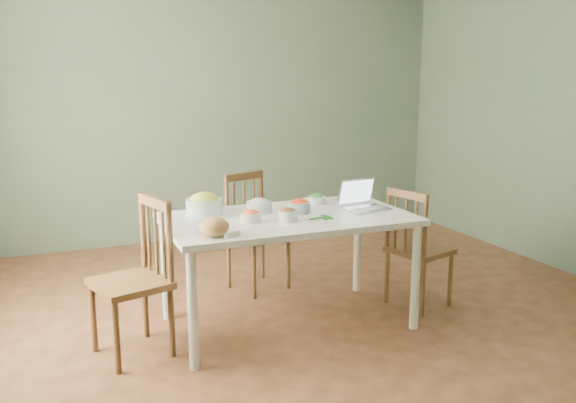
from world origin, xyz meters
name	(u,v)px	position (x,y,z in m)	size (l,w,h in m)	color
floor	(318,320)	(0.00, 0.00, 0.00)	(5.00, 5.00, 0.00)	#442613
wall_back	(218,111)	(0.00, 2.50, 1.35)	(5.00, 0.00, 2.70)	#5C6B58
dining_table	(288,271)	(-0.22, 0.03, 0.39)	(1.66, 0.93, 0.78)	white
chair_far	(258,233)	(-0.17, 0.79, 0.47)	(0.41, 0.40, 0.94)	#3D2616
chair_left	(130,280)	(-1.30, -0.04, 0.49)	(0.43, 0.41, 0.98)	#3D2616
chair_right	(420,247)	(0.83, -0.01, 0.45)	(0.40, 0.38, 0.90)	#3D2616
bread_boule	(214,227)	(-0.83, -0.29, 0.84)	(0.18, 0.18, 0.12)	#B4814F
butter_stick	(232,235)	(-0.73, -0.35, 0.79)	(0.10, 0.03, 0.03)	white
bowl_squash	(204,204)	(-0.73, 0.30, 0.85)	(0.25, 0.25, 0.15)	gold
bowl_carrot	(251,216)	(-0.51, -0.03, 0.82)	(0.14, 0.14, 0.08)	#E15C35
bowl_onion	(259,205)	(-0.37, 0.21, 0.83)	(0.18, 0.18, 0.10)	silver
bowl_mushroom	(288,214)	(-0.28, -0.10, 0.82)	(0.13, 0.13, 0.09)	#432E1B
bowl_redpep	(299,206)	(-0.12, 0.09, 0.83)	(0.16, 0.16, 0.10)	red
bowl_broccoli	(317,199)	(0.12, 0.29, 0.82)	(0.13, 0.13, 0.08)	#0F340F
flatbread	(311,201)	(0.11, 0.39, 0.79)	(0.19, 0.19, 0.02)	#E2C17A
basil_bunch	(320,217)	(-0.05, -0.12, 0.79)	(0.19, 0.19, 0.02)	#13510F
laptop	(367,195)	(0.37, -0.01, 0.88)	(0.30, 0.26, 0.21)	silver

